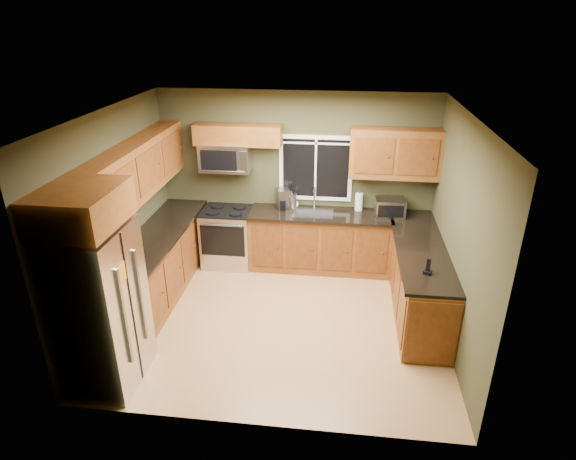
% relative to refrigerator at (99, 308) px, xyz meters
% --- Properties ---
extents(floor, '(4.20, 4.20, 0.00)m').
position_rel_refrigerator_xyz_m(floor, '(1.74, 1.30, -0.90)').
color(floor, '#A47748').
rests_on(floor, ground).
extents(ceiling, '(4.20, 4.20, 0.00)m').
position_rel_refrigerator_xyz_m(ceiling, '(1.74, 1.30, 1.80)').
color(ceiling, white).
rests_on(ceiling, back_wall).
extents(back_wall, '(4.20, 0.00, 4.20)m').
position_rel_refrigerator_xyz_m(back_wall, '(1.74, 3.10, 0.45)').
color(back_wall, '#363620').
rests_on(back_wall, ground).
extents(front_wall, '(4.20, 0.00, 4.20)m').
position_rel_refrigerator_xyz_m(front_wall, '(1.74, -0.50, 0.45)').
color(front_wall, '#363620').
rests_on(front_wall, ground).
extents(left_wall, '(0.00, 3.60, 3.60)m').
position_rel_refrigerator_xyz_m(left_wall, '(-0.36, 1.30, 0.45)').
color(left_wall, '#363620').
rests_on(left_wall, ground).
extents(right_wall, '(0.00, 3.60, 3.60)m').
position_rel_refrigerator_xyz_m(right_wall, '(3.84, 1.30, 0.45)').
color(right_wall, '#363620').
rests_on(right_wall, ground).
extents(window, '(1.12, 0.03, 1.02)m').
position_rel_refrigerator_xyz_m(window, '(2.04, 3.08, 0.65)').
color(window, white).
rests_on(window, back_wall).
extents(base_cabinets_left, '(0.60, 2.65, 0.90)m').
position_rel_refrigerator_xyz_m(base_cabinets_left, '(-0.06, 1.78, -0.45)').
color(base_cabinets_left, brown).
rests_on(base_cabinets_left, ground).
extents(countertop_left, '(0.65, 2.65, 0.04)m').
position_rel_refrigerator_xyz_m(countertop_left, '(-0.04, 1.78, 0.02)').
color(countertop_left, black).
rests_on(countertop_left, base_cabinets_left).
extents(base_cabinets_back, '(2.17, 0.60, 0.90)m').
position_rel_refrigerator_xyz_m(base_cabinets_back, '(2.15, 2.80, -0.45)').
color(base_cabinets_back, brown).
rests_on(base_cabinets_back, ground).
extents(countertop_back, '(2.17, 0.65, 0.04)m').
position_rel_refrigerator_xyz_m(countertop_back, '(2.15, 2.78, 0.02)').
color(countertop_back, black).
rests_on(countertop_back, base_cabinets_back).
extents(base_cabinets_peninsula, '(0.60, 2.52, 0.90)m').
position_rel_refrigerator_xyz_m(base_cabinets_peninsula, '(3.54, 1.84, -0.45)').
color(base_cabinets_peninsula, brown).
rests_on(base_cabinets_peninsula, ground).
extents(countertop_peninsula, '(0.65, 2.50, 0.04)m').
position_rel_refrigerator_xyz_m(countertop_peninsula, '(3.51, 1.85, 0.02)').
color(countertop_peninsula, black).
rests_on(countertop_peninsula, base_cabinets_peninsula).
extents(upper_cabinets_left, '(0.33, 2.65, 0.72)m').
position_rel_refrigerator_xyz_m(upper_cabinets_left, '(-0.20, 1.78, 0.96)').
color(upper_cabinets_left, brown).
rests_on(upper_cabinets_left, left_wall).
extents(upper_cabinets_back_left, '(1.30, 0.33, 0.30)m').
position_rel_refrigerator_xyz_m(upper_cabinets_back_left, '(0.89, 2.94, 1.17)').
color(upper_cabinets_back_left, brown).
rests_on(upper_cabinets_back_left, back_wall).
extents(upper_cabinets_back_right, '(1.30, 0.33, 0.72)m').
position_rel_refrigerator_xyz_m(upper_cabinets_back_right, '(3.19, 2.94, 0.96)').
color(upper_cabinets_back_right, brown).
rests_on(upper_cabinets_back_right, back_wall).
extents(upper_cabinet_over_fridge, '(0.72, 0.90, 0.38)m').
position_rel_refrigerator_xyz_m(upper_cabinet_over_fridge, '(-0.00, 0.00, 1.13)').
color(upper_cabinet_over_fridge, brown).
rests_on(upper_cabinet_over_fridge, left_wall).
extents(refrigerator, '(0.74, 0.90, 1.80)m').
position_rel_refrigerator_xyz_m(refrigerator, '(0.00, 0.00, 0.00)').
color(refrigerator, '#B7B7BC').
rests_on(refrigerator, ground).
extents(range, '(0.76, 0.69, 0.94)m').
position_rel_refrigerator_xyz_m(range, '(0.69, 2.77, -0.43)').
color(range, '#B7B7BC').
rests_on(range, ground).
extents(microwave, '(0.76, 0.41, 0.42)m').
position_rel_refrigerator_xyz_m(microwave, '(0.69, 2.91, 0.83)').
color(microwave, '#B7B7BC').
rests_on(microwave, back_wall).
extents(sink, '(0.60, 0.42, 0.36)m').
position_rel_refrigerator_xyz_m(sink, '(2.04, 2.79, 0.05)').
color(sink, slate).
rests_on(sink, countertop_back).
extents(toaster_oven, '(0.45, 0.35, 0.27)m').
position_rel_refrigerator_xyz_m(toaster_oven, '(3.18, 2.80, 0.18)').
color(toaster_oven, '#B7B7BC').
rests_on(toaster_oven, countertop_back).
extents(coffee_maker, '(0.26, 0.30, 0.31)m').
position_rel_refrigerator_xyz_m(coffee_maker, '(1.56, 2.91, 0.19)').
color(coffee_maker, slate).
rests_on(coffee_maker, countertop_back).
extents(kettle, '(0.19, 0.19, 0.29)m').
position_rel_refrigerator_xyz_m(kettle, '(1.69, 2.92, 0.17)').
color(kettle, '#B7B7BC').
rests_on(kettle, countertop_back).
extents(paper_towel_roll, '(0.13, 0.13, 0.30)m').
position_rel_refrigerator_xyz_m(paper_towel_roll, '(2.72, 2.98, 0.18)').
color(paper_towel_roll, white).
rests_on(paper_towel_roll, countertop_back).
extents(soap_bottle_a, '(0.13, 0.13, 0.27)m').
position_rel_refrigerator_xyz_m(soap_bottle_a, '(1.65, 2.95, 0.18)').
color(soap_bottle_a, orange).
rests_on(soap_bottle_a, countertop_back).
extents(soap_bottle_c, '(0.17, 0.17, 0.17)m').
position_rel_refrigerator_xyz_m(soap_bottle_c, '(1.73, 2.97, 0.12)').
color(soap_bottle_c, white).
rests_on(soap_bottle_c, countertop_back).
extents(cordless_phone, '(0.12, 0.12, 0.19)m').
position_rel_refrigerator_xyz_m(cordless_phone, '(3.50, 1.08, 0.10)').
color(cordless_phone, black).
rests_on(cordless_phone, countertop_peninsula).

